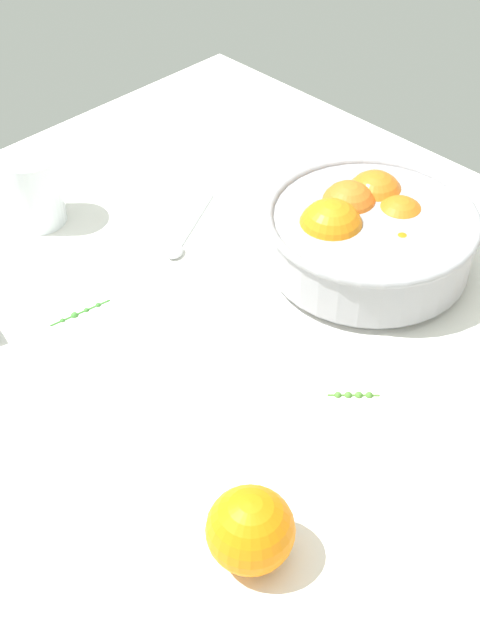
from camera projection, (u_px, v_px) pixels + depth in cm
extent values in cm
cube|color=white|center=(252.00, 355.00, 110.65)|extent=(122.38, 105.65, 3.00)
cylinder|color=#99999E|center=(365.00, 263.00, 120.90)|extent=(24.98, 24.98, 1.20)
cylinder|color=#99999E|center=(368.00, 239.00, 118.07)|extent=(27.15, 27.15, 7.22)
torus|color=#99999E|center=(370.00, 217.00, 115.64)|extent=(28.35, 28.35, 1.20)
sphere|color=orange|center=(399.00, 256.00, 114.95)|extent=(6.99, 6.99, 6.99)
sphere|color=orange|center=(398.00, 223.00, 118.92)|extent=(7.50, 7.50, 7.50)
sphere|color=orange|center=(374.00, 199.00, 122.06)|extent=(8.14, 8.14, 8.14)
sphere|color=orange|center=(348.00, 209.00, 119.40)|extent=(7.70, 7.70, 7.70)
sphere|color=orange|center=(330.00, 231.00, 115.67)|extent=(8.76, 8.76, 8.76)
sphere|color=orange|center=(348.00, 261.00, 114.45)|extent=(6.50, 6.50, 6.50)
cylinder|color=white|center=(33.00, 189.00, 125.85)|extent=(8.25, 8.25, 10.63)
cylinder|color=yellow|center=(36.00, 204.00, 127.53)|extent=(7.26, 7.26, 5.63)
sphere|color=orange|center=(250.00, 530.00, 84.71)|extent=(8.71, 8.71, 8.71)
ellipsoid|color=silver|center=(175.00, 252.00, 122.95)|extent=(3.45, 3.87, 1.00)
cylinder|color=silver|center=(196.00, 219.00, 128.85)|extent=(6.66, 12.20, 0.70)
cylinder|color=#4B8230|center=(354.00, 395.00, 103.46)|extent=(4.53, 4.52, 0.30)
sphere|color=#4B8230|center=(338.00, 394.00, 103.37)|extent=(0.88, 0.88, 0.88)
sphere|color=#4B8230|center=(348.00, 394.00, 103.37)|extent=(0.93, 0.93, 0.93)
sphere|color=#4B8230|center=(359.00, 394.00, 103.36)|extent=(0.96, 0.96, 0.96)
sphere|color=#4B8230|center=(369.00, 394.00, 103.35)|extent=(0.91, 0.91, 0.91)
cylinder|color=#3E8732|center=(80.00, 312.00, 114.17)|extent=(1.68, 8.54, 0.30)
sphere|color=#3E8732|center=(62.00, 319.00, 112.96)|extent=(0.67, 0.67, 0.67)
sphere|color=#3E8732|center=(74.00, 314.00, 113.70)|extent=(0.97, 0.97, 0.97)
sphere|color=#3E8732|center=(86.00, 309.00, 114.44)|extent=(0.70, 0.70, 0.70)
sphere|color=#3E8732|center=(98.00, 304.00, 115.17)|extent=(0.71, 0.71, 0.71)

